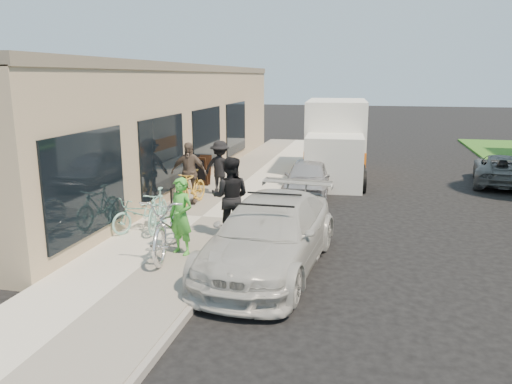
{
  "coord_description": "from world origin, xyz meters",
  "views": [
    {
      "loc": [
        2.3,
        -9.23,
        3.81
      ],
      "look_at": [
        -0.36,
        2.36,
        1.05
      ],
      "focal_mm": 35.0,
      "sensor_mm": 36.0,
      "label": 1
    }
  ],
  "objects_px": {
    "sedan_silver": "(308,178)",
    "cruiser_bike_b": "(140,213)",
    "far_car_gray": "(501,170)",
    "cruiser_bike_a": "(158,210)",
    "cruiser_bike_c": "(192,188)",
    "sedan_white": "(270,235)",
    "bike_rack": "(174,197)",
    "sandwich_board": "(200,170)",
    "moving_truck": "(335,143)",
    "bystander_a": "(220,168)",
    "tandem_bike": "(170,224)",
    "bystander_b": "(189,173)",
    "man_standing": "(230,197)",
    "woman_rider": "(181,216)"
  },
  "relations": [
    {
      "from": "sandwich_board",
      "to": "man_standing",
      "type": "bearing_deg",
      "value": -59.68
    },
    {
      "from": "sandwich_board",
      "to": "bike_rack",
      "type": "bearing_deg",
      "value": -77.76
    },
    {
      "from": "far_car_gray",
      "to": "tandem_bike",
      "type": "bearing_deg",
      "value": 58.27
    },
    {
      "from": "woman_rider",
      "to": "bystander_b",
      "type": "bearing_deg",
      "value": 129.99
    },
    {
      "from": "man_standing",
      "to": "cruiser_bike_b",
      "type": "bearing_deg",
      "value": -3.44
    },
    {
      "from": "far_car_gray",
      "to": "bystander_a",
      "type": "bearing_deg",
      "value": 34.97
    },
    {
      "from": "tandem_bike",
      "to": "man_standing",
      "type": "distance_m",
      "value": 1.72
    },
    {
      "from": "cruiser_bike_a",
      "to": "cruiser_bike_c",
      "type": "xyz_separation_m",
      "value": [
        -0.03,
        2.48,
        0.0
      ]
    },
    {
      "from": "sedan_white",
      "to": "moving_truck",
      "type": "xyz_separation_m",
      "value": [
        0.55,
        10.12,
        0.57
      ]
    },
    {
      "from": "far_car_gray",
      "to": "man_standing",
      "type": "height_order",
      "value": "man_standing"
    },
    {
      "from": "bystander_a",
      "to": "sandwich_board",
      "type": "bearing_deg",
      "value": -41.01
    },
    {
      "from": "moving_truck",
      "to": "bike_rack",
      "type": "bearing_deg",
      "value": -121.35
    },
    {
      "from": "sedan_white",
      "to": "bystander_a",
      "type": "xyz_separation_m",
      "value": [
        -2.71,
        5.47,
        0.29
      ]
    },
    {
      "from": "moving_truck",
      "to": "cruiser_bike_a",
      "type": "xyz_separation_m",
      "value": [
        -3.64,
        -8.6,
        -0.64
      ]
    },
    {
      "from": "cruiser_bike_c",
      "to": "bike_rack",
      "type": "bearing_deg",
      "value": -90.81
    },
    {
      "from": "sandwich_board",
      "to": "bystander_b",
      "type": "distance_m",
      "value": 2.53
    },
    {
      "from": "tandem_bike",
      "to": "far_car_gray",
      "type": "bearing_deg",
      "value": 39.73
    },
    {
      "from": "cruiser_bike_a",
      "to": "bystander_b",
      "type": "relative_size",
      "value": 0.92
    },
    {
      "from": "far_car_gray",
      "to": "man_standing",
      "type": "bearing_deg",
      "value": 56.94
    },
    {
      "from": "sedan_white",
      "to": "bike_rack",
      "type": "bearing_deg",
      "value": 142.75
    },
    {
      "from": "woman_rider",
      "to": "cruiser_bike_a",
      "type": "bearing_deg",
      "value": 150.6
    },
    {
      "from": "sandwich_board",
      "to": "sedan_silver",
      "type": "xyz_separation_m",
      "value": [
        3.74,
        -0.18,
        -0.06
      ]
    },
    {
      "from": "moving_truck",
      "to": "tandem_bike",
      "type": "distance_m",
      "value": 10.47
    },
    {
      "from": "sandwich_board",
      "to": "cruiser_bike_c",
      "type": "relative_size",
      "value": 0.6
    },
    {
      "from": "tandem_bike",
      "to": "cruiser_bike_c",
      "type": "relative_size",
      "value": 1.45
    },
    {
      "from": "moving_truck",
      "to": "bystander_a",
      "type": "xyz_separation_m",
      "value": [
        -3.26,
        -4.66,
        -0.28
      ]
    },
    {
      "from": "cruiser_bike_b",
      "to": "moving_truck",
      "type": "bearing_deg",
      "value": 91.08
    },
    {
      "from": "tandem_bike",
      "to": "woman_rider",
      "type": "height_order",
      "value": "woman_rider"
    },
    {
      "from": "far_car_gray",
      "to": "cruiser_bike_a",
      "type": "height_order",
      "value": "cruiser_bike_a"
    },
    {
      "from": "sedan_white",
      "to": "bystander_b",
      "type": "relative_size",
      "value": 2.82
    },
    {
      "from": "sedan_silver",
      "to": "cruiser_bike_c",
      "type": "relative_size",
      "value": 2.11
    },
    {
      "from": "sedan_silver",
      "to": "cruiser_bike_b",
      "type": "height_order",
      "value": "sedan_silver"
    },
    {
      "from": "moving_truck",
      "to": "sedan_silver",
      "type": "bearing_deg",
      "value": -102.35
    },
    {
      "from": "sandwich_board",
      "to": "bystander_b",
      "type": "bearing_deg",
      "value": -74.17
    },
    {
      "from": "cruiser_bike_a",
      "to": "bystander_b",
      "type": "height_order",
      "value": "bystander_b"
    },
    {
      "from": "bike_rack",
      "to": "moving_truck",
      "type": "xyz_separation_m",
      "value": [
        3.82,
        7.14,
        0.68
      ]
    },
    {
      "from": "moving_truck",
      "to": "cruiser_bike_c",
      "type": "relative_size",
      "value": 3.6
    },
    {
      "from": "sedan_white",
      "to": "tandem_bike",
      "type": "relative_size",
      "value": 2.1
    },
    {
      "from": "sandwich_board",
      "to": "sedan_silver",
      "type": "relative_size",
      "value": 0.28
    },
    {
      "from": "sandwich_board",
      "to": "man_standing",
      "type": "height_order",
      "value": "man_standing"
    },
    {
      "from": "bystander_b",
      "to": "bike_rack",
      "type": "bearing_deg",
      "value": -93.89
    },
    {
      "from": "sandwich_board",
      "to": "sedan_white",
      "type": "relative_size",
      "value": 0.2
    },
    {
      "from": "bike_rack",
      "to": "cruiser_bike_c",
      "type": "relative_size",
      "value": 0.46
    },
    {
      "from": "cruiser_bike_a",
      "to": "cruiser_bike_c",
      "type": "height_order",
      "value": "cruiser_bike_c"
    },
    {
      "from": "tandem_bike",
      "to": "cruiser_bike_a",
      "type": "bearing_deg",
      "value": 113.49
    },
    {
      "from": "man_standing",
      "to": "cruiser_bike_a",
      "type": "height_order",
      "value": "man_standing"
    },
    {
      "from": "cruiser_bike_b",
      "to": "cruiser_bike_c",
      "type": "bearing_deg",
      "value": 107.56
    },
    {
      "from": "sedan_white",
      "to": "far_car_gray",
      "type": "height_order",
      "value": "sedan_white"
    },
    {
      "from": "sedan_white",
      "to": "cruiser_bike_b",
      "type": "relative_size",
      "value": 3.15
    },
    {
      "from": "far_car_gray",
      "to": "bystander_a",
      "type": "distance_m",
      "value": 10.19
    }
  ]
}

